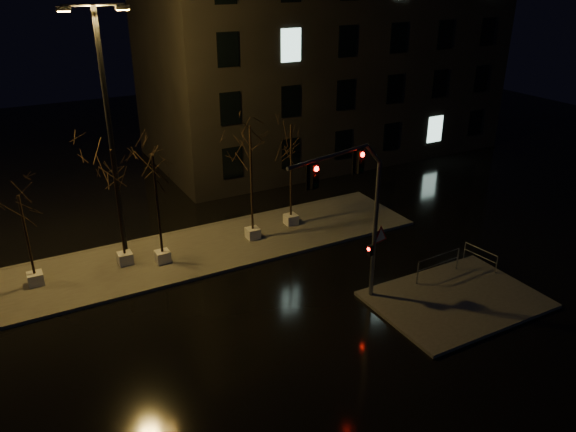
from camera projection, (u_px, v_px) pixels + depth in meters
ground at (261, 308)px, 23.35m from camera, size 90.00×90.00×0.00m
median at (209, 248)px, 28.14m from camera, size 22.00×5.00×0.15m
sidewalk_corner at (456, 300)px, 23.79m from camera, size 7.00×5.00×0.15m
building at (323, 49)px, 40.88m from camera, size 25.00×12.00×15.00m
tree_0 at (22, 216)px, 23.48m from camera, size 1.80×1.80×4.34m
tree_1 at (114, 177)px, 24.79m from camera, size 1.80×1.80×5.74m
tree_2 at (155, 180)px, 25.04m from camera, size 1.80×1.80×5.45m
tree_3 at (251, 152)px, 27.17m from camera, size 1.80×1.80×6.11m
tree_4 at (291, 148)px, 28.88m from camera, size 1.80×1.80×5.70m
traffic_signal_mast at (359, 204)px, 21.55m from camera, size 5.49×1.34×6.85m
streetlight_main at (109, 122)px, 24.52m from camera, size 2.88×0.61×11.51m
guard_rail_a at (439, 262)px, 25.17m from camera, size 2.55×0.20×1.10m
guard_rail_b at (481, 255)px, 26.15m from camera, size 0.27×1.81×0.86m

